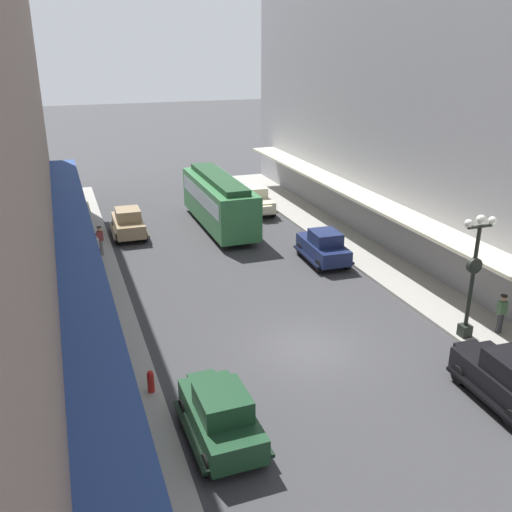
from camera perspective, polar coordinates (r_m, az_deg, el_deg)
ground_plane at (r=22.88m, az=5.10°, el=-9.27°), size 200.00×200.00×0.00m
sidewalk_left at (r=21.23m, az=-14.11°, el=-12.25°), size 3.00×60.00×0.15m
sidewalk_right at (r=26.56m, az=20.09°, el=-5.89°), size 3.00×60.00×0.15m
parked_car_0 at (r=21.06m, az=24.00°, el=-11.07°), size 2.29×4.31×1.84m
parked_car_1 at (r=17.69m, az=-3.57°, el=-15.59°), size 2.20×4.28×1.84m
parked_car_2 at (r=40.34m, az=-0.03°, el=5.70°), size 2.26×4.30×1.84m
parked_car_3 at (r=31.26m, az=6.80°, el=1.02°), size 2.29×4.31×1.84m
parked_car_4 at (r=36.11m, az=-12.75°, el=3.36°), size 2.21×4.29×1.84m
streetcar at (r=36.80m, az=-3.77°, el=5.72°), size 2.56×9.61×3.46m
lamp_post_with_clock at (r=23.75m, az=21.04°, el=-1.49°), size 1.42×0.44×5.16m
fire_hydrant at (r=20.13m, az=-10.56°, el=-12.28°), size 0.24×0.24×0.82m
pedestrian_0 at (r=31.68m, az=-15.82°, el=0.76°), size 0.36×0.28×1.67m
pedestrian_1 at (r=32.60m, az=-17.36°, el=1.16°), size 0.36×0.28×1.67m
pedestrian_2 at (r=25.35m, az=23.46°, el=-5.32°), size 0.36×0.28×1.67m
pedestrian_3 at (r=18.65m, az=-12.59°, el=-13.72°), size 0.36×0.28×1.67m
pedestrian_4 at (r=32.86m, az=-15.42°, el=1.52°), size 0.36×0.28×1.67m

